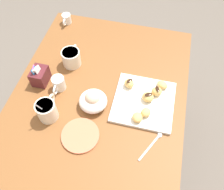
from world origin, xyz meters
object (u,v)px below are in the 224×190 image
Objects in this scene: pastry_plate_square at (144,102)px; beignet_0 at (146,113)px; dining_table at (100,108)px; sugar_caddy at (40,76)px; saucer_coral_left at (80,135)px; beignet_5 at (157,92)px; beignet_2 at (148,97)px; cream_pitcher_white at (58,83)px; chocolate_sauce_pitcher at (67,18)px; coffee_mug_cream_left at (47,110)px; beignet_1 at (137,117)px; coffee_mug_cream_right at (71,57)px; ice_cream_bowl at (93,100)px; beignet_4 at (162,85)px; beignet_3 at (129,83)px.

beignet_0 is at bearing -165.43° from pastry_plate_square.
sugar_caddy reaches higher than dining_table.
saucer_coral_left is 3.43× the size of beignet_5.
cream_pitcher_white is at bearing 93.28° from beignet_2.
beignet_2 is (0.00, -0.53, -0.01)m from sugar_caddy.
saucer_coral_left is at bearing -156.16° from chocolate_sauce_pitcher.
beignet_0 is at bearing -177.54° from beignet_2.
beignet_1 is at bearing -80.37° from coffee_mug_cream_left.
pastry_plate_square is at bearing 128.89° from beignet_2.
chocolate_sauce_pitcher reaches higher than beignet_1.
pastry_plate_square is 2.09× the size of coffee_mug_cream_right.
coffee_mug_cream_left is 1.13× the size of ice_cream_bowl.
coffee_mug_cream_right is 1.44× the size of chocolate_sauce_pitcher.
chocolate_sauce_pitcher reaches higher than beignet_2.
sugar_caddy is 2.24× the size of beignet_0.
beignet_4 is (0.33, -0.31, 0.03)m from saucer_coral_left.
saucer_coral_left is at bearing -141.15° from cream_pitcher_white.
pastry_plate_square is (0.01, -0.22, 0.13)m from dining_table.
cream_pitcher_white is (-0.01, 0.41, 0.03)m from pastry_plate_square.
coffee_mug_cream_right is 0.33m from chocolate_sauce_pitcher.
beignet_3 is at bearing 102.02° from beignet_4.
sugar_caddy is at bearing 89.17° from pastry_plate_square.
beignet_1 is at bearing -114.76° from dining_table.
beignet_4 is (-0.36, -0.61, -0.00)m from chocolate_sauce_pitcher.
beignet_2 is (-0.14, -0.42, -0.01)m from coffee_mug_cream_right.
dining_table is at bearing 65.24° from beignet_1.
coffee_mug_cream_left is (-0.17, 0.40, 0.04)m from pastry_plate_square.
beignet_3 reaches higher than dining_table.
cream_pitcher_white is at bearing 177.23° from coffee_mug_cream_right.
coffee_mug_cream_left is 0.16m from cream_pitcher_white.
cream_pitcher_white is at bearing 103.84° from beignet_3.
beignet_1 is at bearing -102.37° from sugar_caddy.
coffee_mug_cream_left reaches higher than beignet_0.
pastry_plate_square reaches higher than dining_table.
pastry_plate_square is at bearing -67.34° from coffee_mug_cream_left.
dining_table is at bearing 92.49° from pastry_plate_square.
beignet_2 is at bearing -51.11° from pastry_plate_square.
beignet_4 is (0.17, -0.05, -0.00)m from beignet_0.
saucer_coral_left is 3.07× the size of beignet_2.
coffee_mug_cream_left is 0.89× the size of saucer_coral_left.
chocolate_sauce_pitcher is at bearing 15.32° from cream_pitcher_white.
coffee_mug_cream_right is 0.48m from beignet_4.
beignet_5 is (0.05, -0.05, 0.03)m from pastry_plate_square.
beignet_3 is (0.06, -0.43, -0.01)m from sugar_caddy.
chocolate_sauce_pitcher is at bearing 49.80° from pastry_plate_square.
ice_cream_bowl is 0.30m from beignet_5.
beignet_4 reaches higher than dining_table.
pastry_plate_square is 0.11m from beignet_1.
beignet_5 is (0.15, -0.06, 0.00)m from beignet_1.
pastry_plate_square is at bearing -73.17° from ice_cream_bowl.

